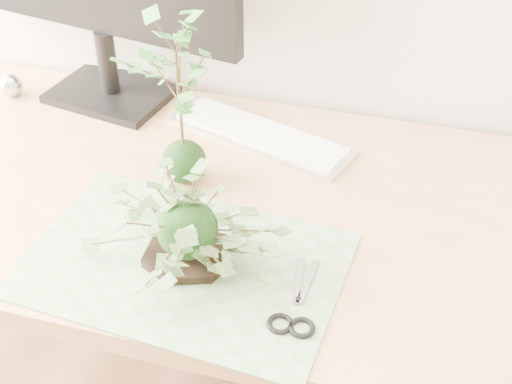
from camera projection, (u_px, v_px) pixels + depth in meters
desk at (241, 238)px, 1.33m from camera, size 1.60×0.70×0.74m
cutting_mat at (184, 264)px, 1.14m from camera, size 0.53×0.37×0.00m
stone_dish at (190, 256)px, 1.15m from camera, size 0.20×0.20×0.01m
ivy_kokedama at (186, 207)px, 1.08m from camera, size 0.31×0.31×0.19m
maple_kokedama at (177, 64)px, 1.18m from camera, size 0.19×0.19×0.34m
keyboard at (261, 135)px, 1.43m from camera, size 0.40×0.23×0.01m
foil_ball at (11, 85)px, 1.55m from camera, size 0.05×0.05×0.05m
scissors at (293, 315)px, 1.05m from camera, size 0.07×0.16×0.01m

